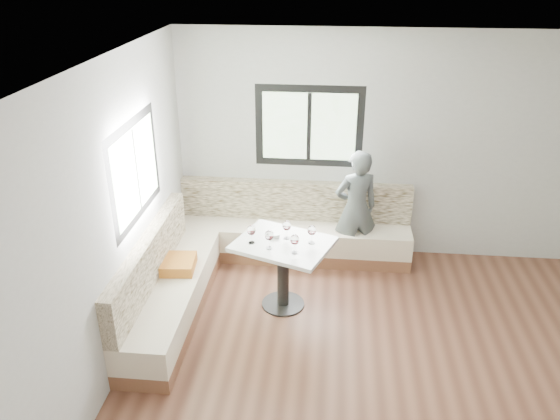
# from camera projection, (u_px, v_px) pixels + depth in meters

# --- Properties ---
(room) EXTENTS (5.01, 5.01, 2.81)m
(room) POSITION_uv_depth(u_px,v_px,m) (394.00, 246.00, 4.39)
(room) COLOR brown
(room) RESTS_ON ground
(banquette) EXTENTS (2.90, 2.80, 0.95)m
(banquette) POSITION_uv_depth(u_px,v_px,m) (244.00, 255.00, 6.39)
(banquette) COLOR brown
(banquette) RESTS_ON ground
(table) EXTENTS (1.16, 1.04, 0.79)m
(table) POSITION_uv_depth(u_px,v_px,m) (283.00, 259.00, 5.81)
(table) COLOR black
(table) RESTS_ON ground
(person) EXTENTS (0.63, 0.51, 1.48)m
(person) POSITION_uv_depth(u_px,v_px,m) (356.00, 209.00, 6.58)
(person) COLOR #4C5353
(person) RESTS_ON ground
(olive_ramekin) EXTENTS (0.10, 0.10, 0.04)m
(olive_ramekin) POSITION_uv_depth(u_px,v_px,m) (275.00, 235.00, 5.82)
(olive_ramekin) COLOR white
(olive_ramekin) RESTS_ON table
(wine_glass_a) EXTENTS (0.09, 0.09, 0.21)m
(wine_glass_a) POSITION_uv_depth(u_px,v_px,m) (251.00, 231.00, 5.65)
(wine_glass_a) COLOR white
(wine_glass_a) RESTS_ON table
(wine_glass_b) EXTENTS (0.09, 0.09, 0.21)m
(wine_glass_b) POSITION_uv_depth(u_px,v_px,m) (269.00, 236.00, 5.55)
(wine_glass_b) COLOR white
(wine_glass_b) RESTS_ON table
(wine_glass_c) EXTENTS (0.09, 0.09, 0.21)m
(wine_glass_c) POSITION_uv_depth(u_px,v_px,m) (295.00, 240.00, 5.46)
(wine_glass_c) COLOR white
(wine_glass_c) RESTS_ON table
(wine_glass_d) EXTENTS (0.09, 0.09, 0.21)m
(wine_glass_d) POSITION_uv_depth(u_px,v_px,m) (287.00, 226.00, 5.74)
(wine_glass_d) COLOR white
(wine_glass_d) RESTS_ON table
(wine_glass_e) EXTENTS (0.09, 0.09, 0.21)m
(wine_glass_e) POSITION_uv_depth(u_px,v_px,m) (312.00, 231.00, 5.65)
(wine_glass_e) COLOR white
(wine_glass_e) RESTS_ON table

